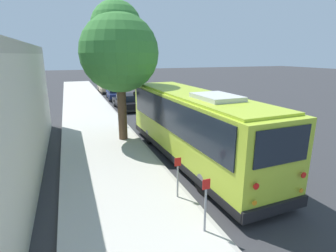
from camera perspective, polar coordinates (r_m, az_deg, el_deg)
ground_plane at (r=11.74m, az=9.47°, el=-8.81°), size 160.00×160.00×0.00m
sidewalk_slab at (r=10.41m, az=-11.13°, el=-11.73°), size 80.00×4.06×0.15m
curb_strip at (r=10.89m, az=-0.03°, el=-10.15°), size 80.00×0.14×0.15m
shuttle_bus at (r=11.80m, az=5.43°, el=0.61°), size 10.49×2.96×3.31m
parked_sedan_black at (r=23.86m, az=-8.91°, el=5.14°), size 4.62×1.94×1.31m
parked_sedan_navy at (r=29.50m, az=-11.36°, el=6.93°), size 4.41×1.89×1.29m
parked_sedan_tan at (r=35.07m, az=-13.35°, el=8.12°), size 4.52×1.75×1.29m
street_tree at (r=14.44m, az=-10.67°, el=16.40°), size 4.09×4.09×7.34m
sign_post_near at (r=7.25m, az=8.16°, el=-16.64°), size 0.06×0.22×1.53m
sign_post_far at (r=8.75m, az=2.13°, el=-11.04°), size 0.06×0.22×1.40m
fire_hydrant at (r=17.44m, az=-9.93°, el=1.15°), size 0.22×0.22×0.81m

